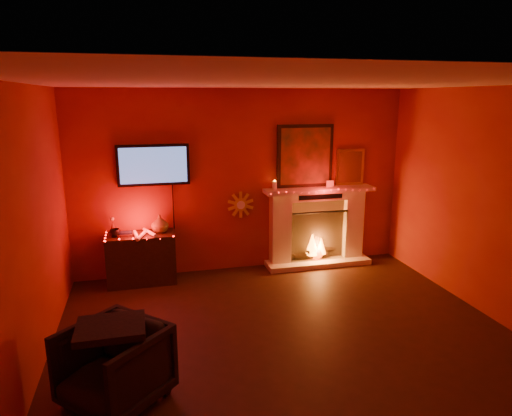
{
  "coord_description": "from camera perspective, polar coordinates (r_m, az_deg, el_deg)",
  "views": [
    {
      "loc": [
        -1.45,
        -4.04,
        2.57
      ],
      "look_at": [
        -0.01,
        1.7,
        1.13
      ],
      "focal_mm": 32.0,
      "sensor_mm": 36.0,
      "label": 1
    }
  ],
  "objects": [
    {
      "name": "room",
      "position": [
        4.46,
        5.43,
        -2.27
      ],
      "size": [
        5.0,
        5.0,
        5.0
      ],
      "color": "black",
      "rests_on": "ground"
    },
    {
      "name": "fireplace",
      "position": [
        7.17,
        7.59,
        -1.37
      ],
      "size": [
        1.72,
        0.4,
        2.18
      ],
      "color": "beige",
      "rests_on": "floor"
    },
    {
      "name": "tv",
      "position": [
        6.56,
        -12.69,
        5.24
      ],
      "size": [
        1.0,
        0.07,
        1.24
      ],
      "color": "black",
      "rests_on": "room"
    },
    {
      "name": "sunburst_clock",
      "position": [
        6.85,
        -1.93,
        0.41
      ],
      "size": [
        0.4,
        0.03,
        0.4
      ],
      "color": "gold",
      "rests_on": "room"
    },
    {
      "name": "console_table",
      "position": [
        6.67,
        -14.08,
        -5.86
      ],
      "size": [
        0.94,
        0.58,
        0.97
      ],
      "color": "black",
      "rests_on": "floor"
    },
    {
      "name": "armchair",
      "position": [
        4.27,
        -17.3,
        -18.34
      ],
      "size": [
        1.08,
        1.08,
        0.7
      ],
      "primitive_type": "imported",
      "rotation": [
        0.0,
        0.0,
        -0.81
      ],
      "color": "black",
      "rests_on": "floor"
    }
  ]
}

